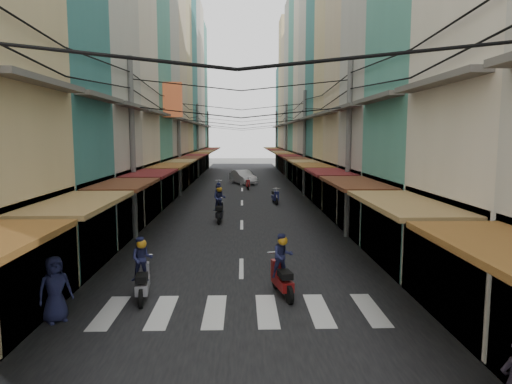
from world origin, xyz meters
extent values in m
plane|color=slate|center=(0.00, 0.00, 0.00)|extent=(160.00, 160.00, 0.00)
cube|color=black|center=(0.00, 20.00, 0.01)|extent=(10.00, 80.00, 0.02)
cube|color=gray|center=(-6.50, 20.00, 0.03)|extent=(3.00, 80.00, 0.06)
cube|color=gray|center=(6.50, 20.00, 0.03)|extent=(3.00, 80.00, 0.06)
cube|color=silver|center=(-3.50, -6.00, 0.03)|extent=(0.55, 2.40, 0.01)
cube|color=silver|center=(-2.10, -6.00, 0.03)|extent=(0.55, 2.40, 0.01)
cube|color=silver|center=(-0.70, -6.00, 0.03)|extent=(0.55, 2.40, 0.01)
cube|color=silver|center=(0.70, -6.00, 0.03)|extent=(0.55, 2.40, 0.01)
cube|color=silver|center=(2.10, -6.00, 0.03)|extent=(0.55, 2.40, 0.01)
cube|color=silver|center=(3.50, -6.00, 0.03)|extent=(0.55, 2.40, 0.01)
cube|color=black|center=(-5.60, -6.27, 1.60)|extent=(1.20, 4.52, 3.20)
cube|color=olive|center=(-4.10, -6.27, 3.00)|extent=(1.80, 4.33, 0.12)
cube|color=#595651|center=(-4.75, -6.27, 6.00)|extent=(0.50, 4.23, 0.15)
cube|color=black|center=(-5.60, -1.76, 1.60)|extent=(1.20, 4.13, 3.20)
cube|color=#5A2E19|center=(-4.10, -1.76, 3.00)|extent=(1.80, 3.96, 0.12)
cube|color=#595651|center=(-4.75, -1.76, 6.00)|extent=(0.50, 3.87, 0.15)
cube|color=beige|center=(-8.00, 2.96, 10.47)|extent=(6.00, 5.14, 20.93)
cube|color=black|center=(-5.60, 2.96, 1.60)|extent=(1.20, 4.94, 3.20)
cube|color=#5E1717|center=(-4.10, 2.96, 3.00)|extent=(1.80, 4.73, 0.12)
cube|color=#595651|center=(-4.75, 2.96, 6.00)|extent=(0.50, 4.63, 0.15)
cube|color=beige|center=(-8.00, 8.00, 8.72)|extent=(6.00, 4.95, 17.43)
cube|color=black|center=(-5.60, 8.00, 1.60)|extent=(1.20, 4.75, 3.20)
cube|color=brown|center=(-4.10, 8.00, 3.00)|extent=(1.80, 4.56, 0.12)
cube|color=#595651|center=(-4.75, 8.00, 6.00)|extent=(0.50, 4.46, 0.15)
cube|color=#53A28F|center=(-8.00, 12.98, 8.16)|extent=(6.00, 4.99, 16.32)
cube|color=black|center=(-5.60, 12.98, 1.60)|extent=(1.20, 4.80, 3.20)
cube|color=olive|center=(-4.10, 12.98, 3.00)|extent=(1.80, 4.60, 0.12)
cube|color=#595651|center=(-4.75, 12.98, 6.00)|extent=(0.50, 4.50, 0.15)
cube|color=#BAB6AA|center=(-8.00, 17.80, 11.44)|extent=(6.00, 4.65, 22.87)
cube|color=black|center=(-5.60, 17.80, 1.60)|extent=(1.20, 4.46, 3.20)
cube|color=#5A2E19|center=(-4.10, 17.80, 3.00)|extent=(1.80, 4.27, 0.12)
cube|color=#595651|center=(-4.75, 17.80, 6.00)|extent=(0.50, 4.18, 0.15)
cube|color=beige|center=(-8.00, 22.57, 10.29)|extent=(6.00, 4.89, 20.58)
cube|color=black|center=(-5.60, 22.57, 1.60)|extent=(1.20, 4.70, 3.20)
cube|color=#5E1717|center=(-4.10, 22.57, 3.00)|extent=(1.80, 4.50, 0.12)
cube|color=#595651|center=(-4.75, 22.57, 6.00)|extent=(0.50, 4.40, 0.15)
cube|color=#D7BD86|center=(-8.00, 27.27, 9.22)|extent=(6.00, 4.52, 18.44)
cube|color=black|center=(-5.60, 27.27, 1.60)|extent=(1.20, 4.34, 3.20)
cube|color=brown|center=(-4.10, 27.27, 3.00)|extent=(1.80, 4.16, 0.12)
cube|color=#595651|center=(-4.75, 27.27, 6.00)|extent=(0.50, 4.07, 0.15)
cube|color=teal|center=(-8.00, 32.13, 10.31)|extent=(6.00, 5.20, 20.63)
cube|color=black|center=(-5.60, 32.13, 1.60)|extent=(1.20, 4.99, 3.20)
cube|color=olive|center=(-4.10, 32.13, 3.00)|extent=(1.80, 4.78, 0.12)
cube|color=#595651|center=(-4.75, 32.13, 6.00)|extent=(0.50, 4.68, 0.15)
cube|color=beige|center=(-8.00, 37.20, 11.85)|extent=(6.00, 4.94, 23.70)
cube|color=black|center=(-5.60, 37.20, 1.60)|extent=(1.20, 4.74, 3.20)
cube|color=#5A2E19|center=(-4.10, 37.20, 3.00)|extent=(1.80, 4.55, 0.12)
cube|color=#595651|center=(-4.75, 37.20, 6.00)|extent=(0.50, 4.45, 0.15)
cube|color=beige|center=(-8.00, 42.14, 10.56)|extent=(6.00, 4.96, 21.12)
cube|color=black|center=(-5.60, 42.14, 1.60)|extent=(1.20, 4.76, 3.20)
cube|color=#5E1717|center=(-4.10, 42.14, 3.00)|extent=(1.80, 4.56, 0.12)
cube|color=#595651|center=(-4.75, 42.14, 6.00)|extent=(0.50, 4.46, 0.15)
cube|color=#53A28F|center=(-8.00, 47.14, 9.95)|extent=(6.00, 5.04, 19.90)
cube|color=black|center=(-5.60, 47.14, 1.60)|extent=(1.20, 4.84, 3.20)
cube|color=brown|center=(-4.10, 47.14, 3.00)|extent=(1.80, 4.64, 0.12)
cube|color=#595651|center=(-4.75, 47.14, 6.00)|extent=(0.50, 4.54, 0.15)
cube|color=#522412|center=(-4.40, 12.00, 7.00)|extent=(1.20, 0.40, 2.20)
cube|color=black|center=(5.60, -6.55, 1.60)|extent=(1.20, 4.78, 3.20)
cube|color=olive|center=(4.10, -6.55, 3.00)|extent=(1.80, 4.58, 0.12)
cube|color=#595651|center=(4.75, -6.55, 6.00)|extent=(0.50, 4.48, 0.15)
cube|color=#53A28F|center=(8.00, -1.55, 7.54)|extent=(6.00, 5.03, 15.08)
cube|color=black|center=(5.60, -1.55, 1.60)|extent=(1.20, 4.83, 3.20)
cube|color=#5A2E19|center=(4.10, -1.55, 3.00)|extent=(1.80, 4.63, 0.12)
cube|color=#595651|center=(4.75, -1.55, 6.00)|extent=(0.50, 4.53, 0.15)
cube|color=black|center=(5.60, 3.36, 1.60)|extent=(1.20, 4.60, 3.20)
cube|color=#5E1717|center=(4.10, 3.36, 3.00)|extent=(1.80, 4.41, 0.12)
cube|color=#595651|center=(4.75, 3.36, 6.00)|extent=(0.50, 4.31, 0.15)
cube|color=beige|center=(8.00, 8.02, 10.37)|extent=(6.00, 4.52, 20.74)
cube|color=black|center=(5.60, 8.02, 1.60)|extent=(1.20, 4.34, 3.20)
cube|color=brown|center=(4.10, 8.02, 3.00)|extent=(1.80, 4.16, 0.12)
cube|color=#595651|center=(4.75, 8.02, 6.00)|extent=(0.50, 4.07, 0.15)
cube|color=#D7BD86|center=(8.00, 12.34, 7.06)|extent=(6.00, 4.12, 14.13)
cube|color=black|center=(5.60, 12.34, 1.60)|extent=(1.20, 3.96, 3.20)
cube|color=olive|center=(4.10, 12.34, 3.00)|extent=(1.80, 3.79, 0.12)
cube|color=#595651|center=(4.75, 12.34, 6.00)|extent=(0.50, 3.71, 0.15)
cube|color=teal|center=(8.00, 16.61, 8.84)|extent=(6.00, 4.40, 17.68)
cube|color=black|center=(5.60, 16.61, 1.60)|extent=(1.20, 4.23, 3.20)
cube|color=#5A2E19|center=(4.10, 16.61, 3.00)|extent=(1.80, 4.05, 0.12)
cube|color=#595651|center=(4.75, 16.61, 6.00)|extent=(0.50, 3.96, 0.15)
cube|color=beige|center=(8.00, 21.13, 11.30)|extent=(6.00, 4.64, 22.59)
cube|color=black|center=(5.60, 21.13, 1.60)|extent=(1.20, 4.45, 3.20)
cube|color=#5E1717|center=(4.10, 21.13, 3.00)|extent=(1.80, 4.26, 0.12)
cube|color=#595651|center=(4.75, 21.13, 6.00)|extent=(0.50, 4.17, 0.15)
cube|color=beige|center=(8.00, 25.45, 10.63)|extent=(6.00, 4.00, 21.25)
cube|color=black|center=(5.60, 25.45, 1.60)|extent=(1.20, 3.84, 3.20)
cube|color=brown|center=(4.10, 25.45, 3.00)|extent=(1.80, 3.68, 0.12)
cube|color=#595651|center=(4.75, 25.45, 6.00)|extent=(0.50, 3.60, 0.15)
cube|color=#53A28F|center=(8.00, 29.95, 11.16)|extent=(6.00, 5.01, 22.33)
cube|color=black|center=(5.60, 29.95, 1.60)|extent=(1.20, 4.81, 3.20)
cube|color=olive|center=(4.10, 29.95, 3.00)|extent=(1.80, 4.61, 0.12)
cube|color=#595651|center=(4.75, 29.95, 6.00)|extent=(0.50, 4.51, 0.15)
cube|color=#BAB6AA|center=(8.00, 34.96, 9.86)|extent=(6.00, 5.00, 19.71)
cube|color=black|center=(5.60, 34.96, 1.60)|extent=(1.20, 4.80, 3.20)
cube|color=#5A2E19|center=(4.10, 34.96, 3.00)|extent=(1.80, 4.60, 0.12)
cube|color=#595651|center=(4.75, 34.96, 6.00)|extent=(0.50, 4.50, 0.15)
cube|color=beige|center=(8.00, 39.61, 8.43)|extent=(6.00, 4.32, 16.86)
cube|color=black|center=(5.60, 39.61, 1.60)|extent=(1.20, 4.15, 3.20)
cube|color=#5E1717|center=(4.10, 39.61, 3.00)|extent=(1.80, 3.97, 0.12)
cube|color=#595651|center=(4.75, 39.61, 6.00)|extent=(0.50, 3.89, 0.15)
cube|color=#D7BD86|center=(8.00, 43.94, 9.98)|extent=(6.00, 4.33, 19.96)
cube|color=black|center=(5.60, 43.94, 1.60)|extent=(1.20, 4.16, 3.20)
cube|color=brown|center=(4.10, 43.94, 3.00)|extent=(1.80, 3.99, 0.12)
cube|color=#595651|center=(4.75, 43.94, 6.00)|extent=(0.50, 3.90, 0.15)
cube|color=teal|center=(8.00, 48.54, 7.17)|extent=(6.00, 4.88, 14.34)
cube|color=black|center=(5.60, 48.54, 1.60)|extent=(1.20, 4.68, 3.20)
cube|color=olive|center=(4.10, 48.54, 3.00)|extent=(1.80, 4.49, 0.12)
cube|color=#595651|center=(4.75, 48.54, 6.00)|extent=(0.50, 4.39, 0.15)
cylinder|color=slate|center=(-4.90, 3.00, 4.10)|extent=(0.26, 0.26, 8.20)
cylinder|color=slate|center=(4.90, 3.00, 4.10)|extent=(0.26, 0.26, 8.20)
cylinder|color=slate|center=(-4.90, 18.00, 4.10)|extent=(0.26, 0.26, 8.20)
cylinder|color=slate|center=(4.90, 18.00, 4.10)|extent=(0.26, 0.26, 8.20)
cylinder|color=slate|center=(-4.90, 33.00, 4.10)|extent=(0.26, 0.26, 8.20)
cylinder|color=slate|center=(4.90, 33.00, 4.10)|extent=(0.26, 0.26, 8.20)
cylinder|color=slate|center=(-4.90, 48.00, 4.10)|extent=(0.26, 0.26, 8.20)
cylinder|color=slate|center=(4.90, 48.00, 4.10)|extent=(0.26, 0.26, 8.20)
imported|color=silver|center=(0.07, 26.85, 0.00)|extent=(5.15, 3.58, 1.69)
imported|color=black|center=(6.67, 2.41, 0.00)|extent=(1.77, 1.16, 1.14)
cylinder|color=black|center=(-2.83, -4.34, 0.26)|extent=(0.10, 0.53, 0.53)
cylinder|color=black|center=(-2.83, -5.66, 0.26)|extent=(0.10, 0.53, 0.53)
cube|color=gray|center=(-2.83, -5.00, 0.43)|extent=(0.35, 1.17, 0.28)
cube|color=black|center=(-2.83, -5.25, 0.73)|extent=(0.32, 0.56, 0.18)
cube|color=gray|center=(-2.83, -4.44, 0.66)|extent=(0.30, 0.28, 0.56)
imported|color=#20234C|center=(-2.83, -5.00, 0.56)|extent=(0.53, 0.38, 1.35)
sphere|color=#BE7F16|center=(-2.83, -5.00, 1.57)|extent=(0.28, 0.28, 0.28)
cylinder|color=black|center=(1.21, -4.18, 0.27)|extent=(0.10, 0.54, 0.54)
cylinder|color=black|center=(1.21, -5.52, 0.27)|extent=(0.10, 0.54, 0.54)
cube|color=maroon|center=(1.21, -4.85, 0.43)|extent=(0.35, 1.19, 0.29)
cube|color=black|center=(1.21, -5.11, 0.74)|extent=(0.33, 0.57, 0.19)
cube|color=maroon|center=(1.21, -4.28, 0.67)|extent=(0.31, 0.29, 0.57)
imported|color=#20234C|center=(1.21, -4.85, 0.57)|extent=(0.54, 0.39, 1.37)
sphere|color=#BE7F16|center=(1.21, -4.85, 1.60)|extent=(0.29, 0.29, 0.29)
cylinder|color=black|center=(-1.22, 7.62, 0.29)|extent=(0.11, 0.58, 0.58)
cylinder|color=black|center=(-1.22, 6.17, 0.29)|extent=(0.11, 0.58, 0.58)
cube|color=black|center=(-1.22, 6.89, 0.47)|extent=(0.38, 1.28, 0.31)
cube|color=black|center=(-1.22, 6.61, 0.80)|extent=(0.36, 0.61, 0.20)
cube|color=black|center=(-1.22, 7.50, 0.73)|extent=(0.33, 0.31, 0.61)
imported|color=#20234C|center=(-1.22, 6.89, 0.61)|extent=(0.59, 0.42, 1.48)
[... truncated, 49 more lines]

